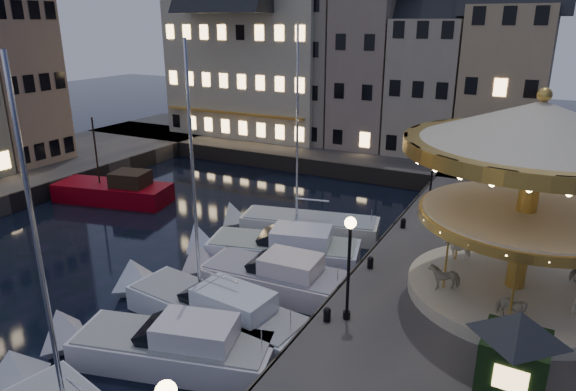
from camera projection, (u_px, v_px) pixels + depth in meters
The scene contains 26 objects.
ground at pixel (183, 313), 22.43m from camera, with size 160.00×160.00×0.00m, color black.
quay_east at pixel (545, 315), 21.11m from camera, with size 16.00×56.00×1.30m, color #474442.
quay_north at pixel (302, 147), 49.22m from camera, with size 44.00×12.00×1.30m, color #474442.
quaywall_e at pixel (361, 273), 24.62m from camera, with size 0.15×44.00×1.30m, color #47423A.
quaywall_n at pixel (291, 164), 43.31m from camera, with size 48.00×0.15×1.30m, color #47423A.
streetlamp_b at pixel (349, 254), 18.81m from camera, with size 0.44×0.44×4.17m.
streetlamp_c at pixel (433, 167), 30.14m from camera, with size 0.44×0.44×4.17m.
bollard_b at pixel (327, 314), 19.43m from camera, with size 0.30×0.30×0.57m.
bollard_c at pixel (370, 262), 23.63m from camera, with size 0.30×0.30×0.57m.
bollard_d at pixel (403, 223), 28.24m from camera, with size 0.30×0.30×0.57m.
townhouse_na at pixel (212, 65), 53.65m from camera, with size 5.50×8.00×12.80m.
townhouse_nb at pixel (257, 62), 51.09m from camera, with size 6.16×8.00×13.80m.
townhouse_nc at pixel (312, 59), 48.28m from camera, with size 6.82×8.00×14.80m.
townhouse_nd at pixel (370, 55), 45.59m from camera, with size 5.50×8.00×15.80m.
townhouse_ne at pixel (430, 75), 43.68m from camera, with size 6.16×8.00×12.80m.
townhouse_nf at pixel (507, 72), 40.87m from camera, with size 6.82×8.00×13.80m.
townhouse_wc at pixel (1, 70), 40.30m from camera, with size 8.80×5.50×14.20m.
hotel_corner at pixel (257, 46), 50.59m from camera, with size 17.60×9.00×16.80m.
motorboat_b at pixel (164, 348), 19.00m from camera, with size 8.54×4.48×2.15m.
motorboat_c at pixel (209, 308), 21.53m from camera, with size 9.43×3.40×12.47m.
motorboat_d at pixel (267, 277), 24.28m from camera, with size 7.96×3.01×2.15m.
motorboat_e at pixel (276, 249), 27.20m from camera, with size 9.01×4.67×2.15m.
motorboat_f at pixel (300, 225), 30.68m from camera, with size 9.16×4.20×12.14m.
red_fishing_boat at pixel (115, 192), 36.13m from camera, with size 8.57×4.51×6.15m.
carousel at pixel (534, 165), 19.41m from camera, with size 9.78×9.78×8.56m.
ticket_kiosk at pixel (517, 342), 14.81m from camera, with size 2.93×2.93×3.43m.
Camera 1 is at (13.14, -15.21, 12.11)m, focal length 32.00 mm.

